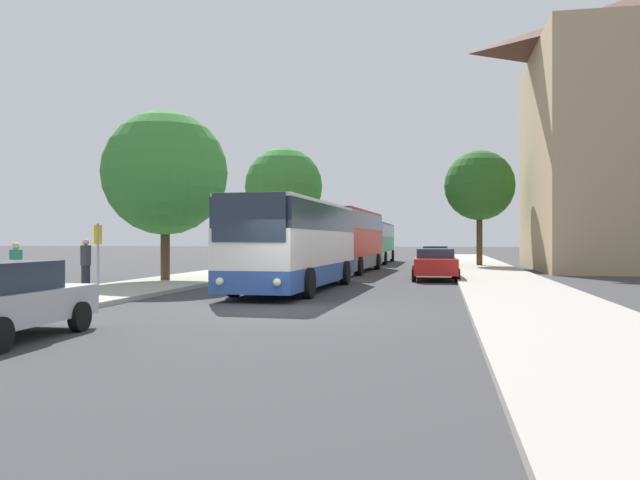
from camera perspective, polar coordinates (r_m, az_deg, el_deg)
The scene contains 14 objects.
ground_plane at distance 16.80m, azimuth -3.96°, elevation -6.46°, with size 300.00×300.00×0.00m, color #38383A.
sidewalk_left at distance 19.78m, azimuth -24.04°, elevation -5.26°, with size 4.00×120.00×0.15m, color #A39E93.
sidewalk_right at distance 16.44m, azimuth 20.48°, elevation -6.34°, with size 4.00×120.00×0.15m, color #A39E93.
bus_front at distance 23.42m, azimuth -2.21°, elevation -0.29°, with size 3.10×10.80×3.30m.
bus_middle at distance 36.48m, azimuth 2.57°, elevation 0.04°, with size 3.09×11.89×3.56m.
bus_rear at distance 50.63m, azimuth 4.94°, elevation -0.16°, with size 2.73×11.77×3.20m.
parked_car_right_near at distance 29.77m, azimuth 10.45°, elevation -2.12°, with size 2.24×4.70×1.47m.
parked_car_right_far at distance 44.78m, azimuth 10.53°, elevation -1.42°, with size 2.14×4.52×1.43m.
bus_stop_sign at distance 20.78m, azimuth -19.64°, elevation -0.90°, with size 0.08×0.45×2.26m.
pedestrian_waiting_near at distance 20.91m, azimuth -26.04°, elevation -2.47°, with size 0.36×0.36×1.67m.
pedestrian_waiting_far at distance 23.61m, azimuth -20.63°, elevation -2.03°, with size 0.36×0.36×1.78m.
tree_left_near at distance 28.17m, azimuth -13.97°, elevation 5.95°, with size 5.42×5.42×7.37m.
tree_left_far at distance 48.98m, azimuth -3.34°, elevation 4.92°, with size 6.06×6.06×8.95m.
tree_right_near at distance 44.01m, azimuth 14.37°, elevation 4.84°, with size 4.75×4.75×7.83m.
Camera 1 is at (4.32, -16.12, 1.90)m, focal length 35.00 mm.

